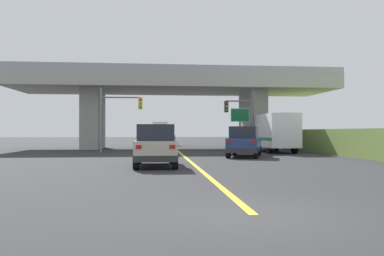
# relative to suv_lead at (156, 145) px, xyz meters

# --- Properties ---
(ground) EXTENTS (160.00, 160.00, 0.00)m
(ground) POSITION_rel_suv_lead_xyz_m (1.96, 19.85, -1.01)
(ground) COLOR #2B2B2D
(overpass_bridge) EXTENTS (31.42, 8.84, 7.75)m
(overpass_bridge) POSITION_rel_suv_lead_xyz_m (1.96, 19.85, 4.47)
(overpass_bridge) COLOR #A8A59E
(overpass_bridge) RESTS_ON ground
(lane_divider_stripe) EXTENTS (0.20, 27.66, 0.01)m
(lane_divider_stripe) POSITION_rel_suv_lead_xyz_m (1.96, 2.95, -1.01)
(lane_divider_stripe) COLOR yellow
(lane_divider_stripe) RESTS_ON ground
(suv_lead) EXTENTS (1.98, 4.28, 2.02)m
(suv_lead) POSITION_rel_suv_lead_xyz_m (0.00, 0.00, 0.00)
(suv_lead) COLOR #B7B29E
(suv_lead) RESTS_ON ground
(suv_crossing) EXTENTS (3.31, 4.86, 2.02)m
(suv_crossing) POSITION_rel_suv_lead_xyz_m (5.92, 6.40, 0.00)
(suv_crossing) COLOR navy
(suv_crossing) RESTS_ON ground
(box_truck) EXTENTS (2.33, 6.65, 3.09)m
(box_truck) POSITION_rel_suv_lead_xyz_m (9.71, 11.75, 0.61)
(box_truck) COLOR navy
(box_truck) RESTS_ON ground
(sedan_oncoming) EXTENTS (2.03, 4.49, 2.02)m
(sedan_oncoming) POSITION_rel_suv_lead_xyz_m (1.41, 28.23, 0.00)
(sedan_oncoming) COLOR silver
(sedan_oncoming) RESTS_ON ground
(traffic_signal_nearside) EXTENTS (2.57, 0.36, 5.17)m
(traffic_signal_nearside) POSITION_rel_suv_lead_xyz_m (7.44, 13.09, 2.15)
(traffic_signal_nearside) COLOR #56595E
(traffic_signal_nearside) RESTS_ON ground
(traffic_signal_farside) EXTENTS (3.43, 0.36, 5.24)m
(traffic_signal_farside) POSITION_rel_suv_lead_xyz_m (-3.20, 12.83, 2.30)
(traffic_signal_farside) COLOR slate
(traffic_signal_farside) RESTS_ON ground
(highway_sign) EXTENTS (1.78, 0.17, 4.02)m
(highway_sign) POSITION_rel_suv_lead_xyz_m (7.92, 16.36, 1.93)
(highway_sign) COLOR #56595E
(highway_sign) RESTS_ON ground
(semi_truck_distant) EXTENTS (2.33, 6.52, 3.22)m
(semi_truck_distant) POSITION_rel_suv_lead_xyz_m (0.77, 43.21, 0.66)
(semi_truck_distant) COLOR silver
(semi_truck_distant) RESTS_ON ground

